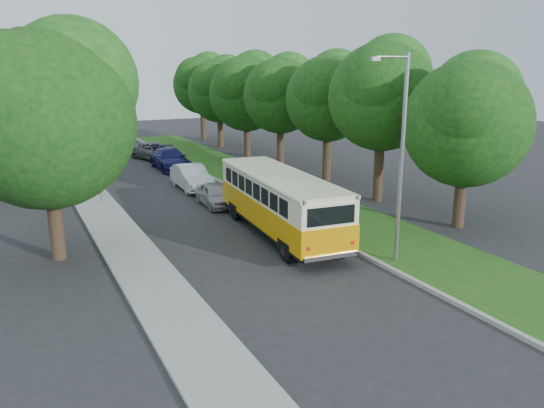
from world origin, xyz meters
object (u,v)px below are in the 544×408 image
lamppost_near (400,154)px  car_silver (215,195)px  car_white (192,177)px  car_blue (170,159)px  lamppost_far (82,125)px  vintage_bus (280,204)px  car_grey (156,151)px

lamppost_near → car_silver: 12.60m
car_white → car_blue: 7.29m
car_silver → car_white: 4.59m
lamppost_near → lamppost_far: bearing=115.7°
lamppost_near → car_blue: (-2.16, 23.47, -3.60)m
lamppost_near → lamppost_far: (-8.91, 18.50, -0.25)m
lamppost_far → vintage_bus: (6.59, -13.25, -2.65)m
lamppost_near → car_silver: lamppost_near is taller
lamppost_far → vintage_bus: size_ratio=0.76×
car_white → car_grey: bearing=87.1°
lamppost_near → car_blue: lamppost_near is taller
vintage_bus → car_silver: size_ratio=2.71×
car_silver → vintage_bus: bearing=-81.5°
lamppost_near → car_grey: lamppost_near is taller
lamppost_near → car_white: bearing=100.1°
car_grey → vintage_bus: bearing=-109.1°
vintage_bus → car_blue: (0.15, 18.22, -0.69)m
car_grey → lamppost_far: bearing=-143.9°
lamppost_far → vintage_bus: bearing=-63.5°
vintage_bus → car_grey: 22.89m
lamppost_near → car_blue: bearing=95.3°
car_blue → car_grey: size_ratio=1.05×
vintage_bus → car_blue: size_ratio=1.86×
lamppost_far → car_grey: (6.89, 9.62, -3.41)m
car_white → car_blue: (0.71, 7.25, 0.01)m
lamppost_far → car_white: 7.27m
car_silver → lamppost_near: bearing=-73.4°
lamppost_near → car_white: size_ratio=1.72×
car_grey → lamppost_near: bearing=-104.2°
lamppost_far → car_white: size_ratio=1.61×
car_silver → car_white: car_white is taller
lamppost_near → car_grey: (-2.01, 28.12, -3.66)m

